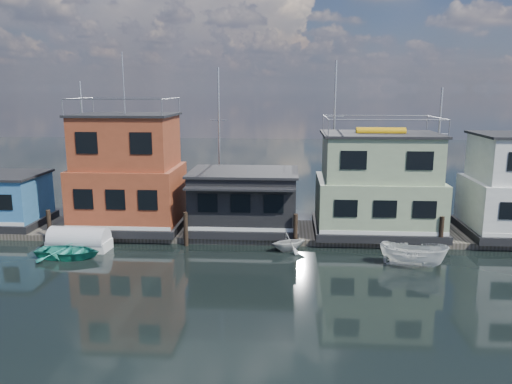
# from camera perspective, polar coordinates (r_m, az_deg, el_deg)

# --- Properties ---
(ground) EXTENTS (160.00, 160.00, 0.00)m
(ground) POSITION_cam_1_polar(r_m,az_deg,el_deg) (23.50, -2.78, -13.20)
(ground) COLOR black
(ground) RESTS_ON ground
(dock) EXTENTS (48.00, 5.00, 0.40)m
(dock) POSITION_cam_1_polar(r_m,az_deg,el_deg) (34.65, -0.53, -4.53)
(dock) COLOR #595147
(dock) RESTS_ON ground
(houseboat_red) EXTENTS (7.40, 5.90, 11.86)m
(houseboat_red) POSITION_cam_1_polar(r_m,az_deg,el_deg) (35.43, -14.39, 1.94)
(houseboat_red) COLOR black
(houseboat_red) RESTS_ON dock
(houseboat_dark) EXTENTS (7.40, 6.10, 4.06)m
(houseboat_dark) POSITION_cam_1_polar(r_m,az_deg,el_deg) (34.12, -1.37, -0.95)
(houseboat_dark) COLOR black
(houseboat_dark) RESTS_ON dock
(houseboat_green) EXTENTS (8.40, 5.90, 7.03)m
(houseboat_green) POSITION_cam_1_polar(r_m,az_deg,el_deg) (34.30, 13.77, 0.72)
(houseboat_green) COLOR black
(houseboat_green) RESTS_ON dock
(pilings) EXTENTS (42.28, 0.28, 2.20)m
(pilings) POSITION_cam_1_polar(r_m,az_deg,el_deg) (31.75, -1.51, -4.37)
(pilings) COLOR #2D2116
(pilings) RESTS_ON ground
(background_masts) EXTENTS (36.40, 0.16, 12.00)m
(background_masts) POSITION_cam_1_polar(r_m,az_deg,el_deg) (39.47, 7.05, 5.31)
(background_masts) COLOR silver
(background_masts) RESTS_ON ground
(dinghy_teal) EXTENTS (3.99, 2.95, 0.80)m
(dinghy_teal) POSITION_cam_1_polar(r_m,az_deg,el_deg) (31.89, -20.66, -6.39)
(dinghy_teal) COLOR teal
(dinghy_teal) RESTS_ON ground
(motorboat) EXTENTS (3.99, 2.45, 1.44)m
(motorboat) POSITION_cam_1_polar(r_m,az_deg,el_deg) (29.66, 17.54, -6.86)
(motorboat) COLOR white
(motorboat) RESTS_ON ground
(tarp_runabout) EXTENTS (3.91, 1.79, 1.55)m
(tarp_runabout) POSITION_cam_1_polar(r_m,az_deg,el_deg) (33.21, -19.56, -5.27)
(tarp_runabout) COLOR white
(tarp_runabout) RESTS_ON ground
(dinghy_white) EXTENTS (2.89, 2.74, 1.20)m
(dinghy_white) POSITION_cam_1_polar(r_m,az_deg,el_deg) (31.08, 3.73, -5.71)
(dinghy_white) COLOR beige
(dinghy_white) RESTS_ON ground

